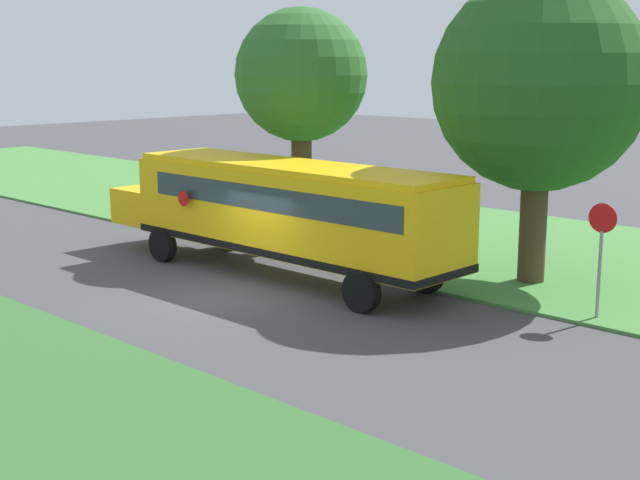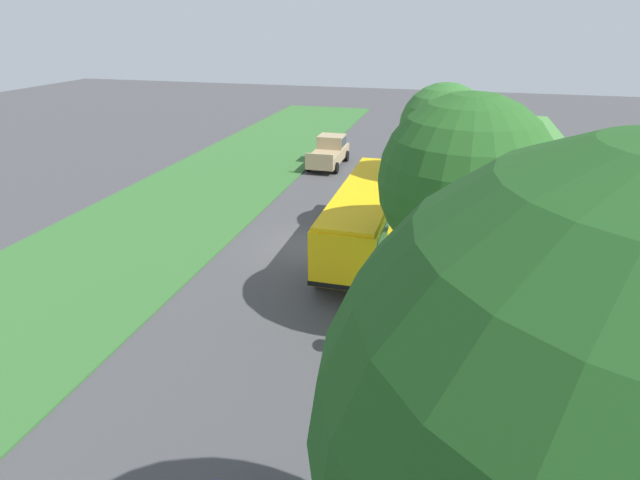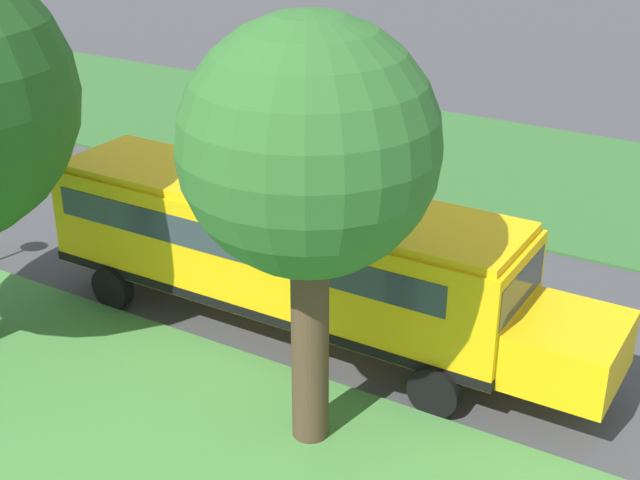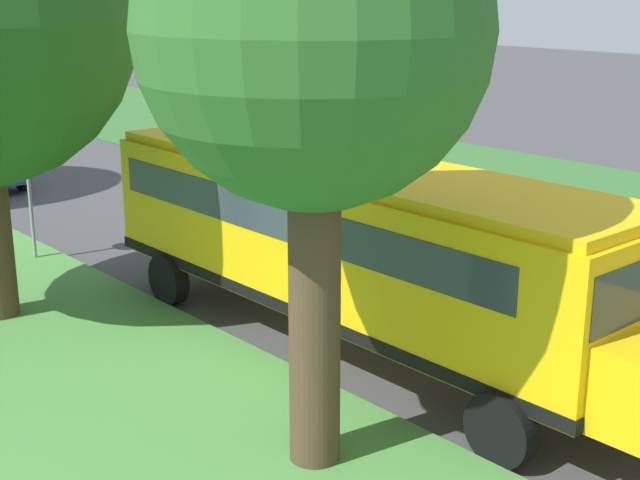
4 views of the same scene
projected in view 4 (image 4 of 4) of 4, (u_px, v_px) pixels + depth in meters
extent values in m
plane|color=#424244|center=(442.00, 306.00, 17.03)|extent=(120.00, 120.00, 0.00)
cube|color=yellow|center=(348.00, 237.00, 14.74)|extent=(2.50, 10.50, 2.20)
cube|color=yellow|center=(349.00, 167.00, 14.42)|extent=(2.35, 10.29, 0.16)
cube|color=black|center=(348.00, 293.00, 15.02)|extent=(2.54, 10.54, 0.20)
cube|color=#2D3842|center=(336.00, 207.00, 14.83)|extent=(2.53, 9.24, 0.64)
cube|color=#2D3842|center=(639.00, 288.00, 10.86)|extent=(2.25, 0.12, 0.80)
cylinder|color=red|center=(547.00, 250.00, 13.53)|extent=(0.03, 0.44, 0.44)
cylinder|color=black|center=(608.00, 374.00, 12.90)|extent=(0.30, 1.00, 1.00)
cylinder|color=black|center=(501.00, 429.00, 11.31)|extent=(0.30, 1.00, 1.00)
cylinder|color=black|center=(271.00, 254.00, 18.58)|extent=(0.30, 1.00, 1.00)
cylinder|color=black|center=(169.00, 279.00, 16.99)|extent=(0.30, 1.00, 1.00)
cylinder|color=black|center=(22.00, 180.00, 26.41)|extent=(0.22, 0.64, 0.64)
cylinder|color=#4C3826|center=(315.00, 321.00, 10.94)|extent=(0.64, 0.64, 3.91)
sphere|color=#2D6628|center=(314.00, 29.00, 9.96)|extent=(4.11, 4.11, 4.11)
sphere|color=#2D6628|center=(308.00, 18.00, 10.24)|extent=(2.35, 2.35, 2.35)
cylinder|color=gray|center=(32.00, 215.00, 19.52)|extent=(0.08, 0.08, 2.10)
cylinder|color=red|center=(26.00, 154.00, 19.14)|extent=(0.03, 0.68, 0.68)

